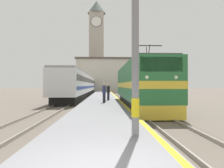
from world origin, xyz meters
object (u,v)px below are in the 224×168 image
at_px(second_waiting_passenger, 108,92).
at_px(passenger_train, 85,85).
at_px(clock_tower, 97,43).
at_px(locomotive_train, 140,85).
at_px(person_on_platform, 104,92).
at_px(catenary_mast, 138,21).

bearing_deg(second_waiting_passenger, passenger_train, 100.94).
distance_m(second_waiting_passenger, clock_tower, 51.39).
relative_size(locomotive_train, person_on_platform, 8.27).
bearing_deg(passenger_train, catenary_mast, -82.66).
xyz_separation_m(catenary_mast, clock_tower, (-3.59, 65.60, 11.96)).
height_order(locomotive_train, clock_tower, clock_tower).
xyz_separation_m(person_on_platform, clock_tower, (-2.50, 52.52, 14.67)).
relative_size(locomotive_train, second_waiting_passenger, 8.59).
bearing_deg(passenger_train, person_on_platform, -81.39).
height_order(passenger_train, person_on_platform, passenger_train).
bearing_deg(person_on_platform, catenary_mast, -85.22).
distance_m(passenger_train, person_on_platform, 26.60).
bearing_deg(second_waiting_passenger, person_on_platform, -97.60).
bearing_deg(person_on_platform, locomotive_train, -17.91).
bearing_deg(second_waiting_passenger, locomotive_train, -58.74).
relative_size(passenger_train, catenary_mast, 7.33).
xyz_separation_m(catenary_mast, second_waiting_passenger, (-0.64, 16.45, -2.75)).
distance_m(passenger_train, catenary_mast, 39.75).
distance_m(locomotive_train, catenary_mast, 12.41).
bearing_deg(locomotive_train, clock_tower, 95.99).
bearing_deg(catenary_mast, person_on_platform, 94.78).
bearing_deg(catenary_mast, locomotive_train, 80.51).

